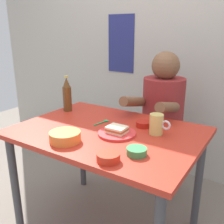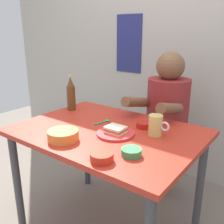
# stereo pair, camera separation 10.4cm
# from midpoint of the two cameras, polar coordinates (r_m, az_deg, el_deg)

# --- Properties ---
(wall_back) EXTENTS (4.40, 0.09, 2.60)m
(wall_back) POSITION_cam_midpoint_polar(r_m,az_deg,el_deg) (2.37, 16.63, 16.71)
(wall_back) COLOR #ADA89E
(wall_back) RESTS_ON ground
(dining_table) EXTENTS (1.10, 0.80, 0.74)m
(dining_table) POSITION_cam_midpoint_polar(r_m,az_deg,el_deg) (1.59, 0.80, -7.12)
(dining_table) COLOR #B72D1E
(dining_table) RESTS_ON ground
(stool) EXTENTS (0.34, 0.34, 0.45)m
(stool) POSITION_cam_midpoint_polar(r_m,az_deg,el_deg) (2.17, 12.96, -9.15)
(stool) COLOR #4C4C51
(stool) RESTS_ON ground
(person_seated) EXTENTS (0.33, 0.56, 0.72)m
(person_seated) POSITION_cam_midpoint_polar(r_m,az_deg,el_deg) (2.01, 13.64, 1.39)
(person_seated) COLOR maroon
(person_seated) RESTS_ON stool
(plate_orange) EXTENTS (0.22, 0.22, 0.01)m
(plate_orange) POSITION_cam_midpoint_polar(r_m,az_deg,el_deg) (1.48, 2.80, -4.83)
(plate_orange) COLOR red
(plate_orange) RESTS_ON dining_table
(sandwich) EXTENTS (0.11, 0.09, 0.04)m
(sandwich) POSITION_cam_midpoint_polar(r_m,az_deg,el_deg) (1.47, 2.81, -3.93)
(sandwich) COLOR beige
(sandwich) RESTS_ON plate_orange
(beer_mug) EXTENTS (0.13, 0.08, 0.12)m
(beer_mug) POSITION_cam_midpoint_polar(r_m,az_deg,el_deg) (1.48, 11.72, -2.95)
(beer_mug) COLOR #D1BC66
(beer_mug) RESTS_ON dining_table
(beer_bottle) EXTENTS (0.06, 0.06, 0.26)m
(beer_bottle) POSITION_cam_midpoint_polar(r_m,az_deg,el_deg) (1.92, -7.59, 3.88)
(beer_bottle) COLOR #593819
(beer_bottle) RESTS_ON dining_table
(soup_bowl_orange) EXTENTS (0.17, 0.17, 0.05)m
(soup_bowl_orange) POSITION_cam_midpoint_polar(r_m,az_deg,el_deg) (1.42, -8.78, -5.07)
(soup_bowl_orange) COLOR orange
(soup_bowl_orange) RESTS_ON dining_table
(sauce_bowl_chili) EXTENTS (0.11, 0.11, 0.04)m
(sauce_bowl_chili) POSITION_cam_midpoint_polar(r_m,az_deg,el_deg) (1.19, 0.25, -9.90)
(sauce_bowl_chili) COLOR red
(sauce_bowl_chili) RESTS_ON dining_table
(sambal_bowl_red) EXTENTS (0.10, 0.10, 0.03)m
(sambal_bowl_red) POSITION_cam_midpoint_polar(r_m,az_deg,el_deg) (1.60, 8.99, -2.80)
(sambal_bowl_red) COLOR #B21E14
(sambal_bowl_red) RESTS_ON dining_table
(dip_bowl_green) EXTENTS (0.10, 0.10, 0.03)m
(dip_bowl_green) POSITION_cam_midpoint_polar(r_m,az_deg,el_deg) (1.25, 6.76, -8.80)
(dip_bowl_green) COLOR #388C4C
(dip_bowl_green) RESTS_ON dining_table
(spoon) EXTENTS (0.04, 0.12, 0.01)m
(spoon) POSITION_cam_midpoint_polar(r_m,az_deg,el_deg) (1.67, 0.18, -2.13)
(spoon) COLOR #26A559
(spoon) RESTS_ON dining_table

